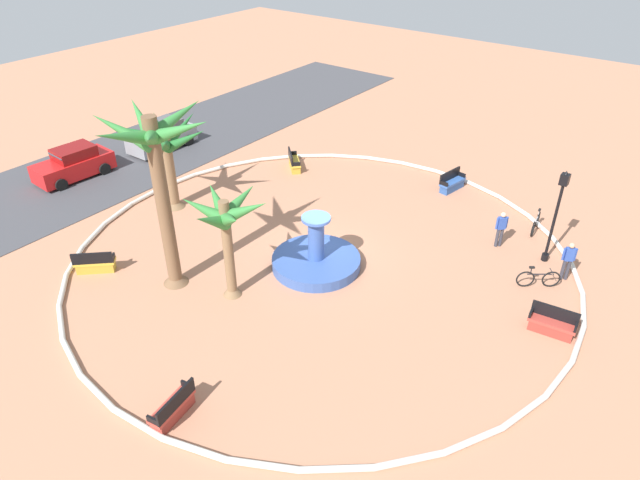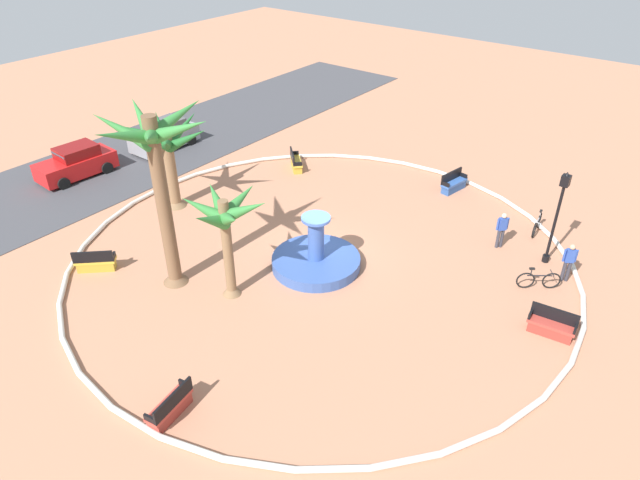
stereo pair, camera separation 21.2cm
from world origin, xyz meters
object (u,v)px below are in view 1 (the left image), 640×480
object	(u,v)px
palm_tree_near_fountain	(165,149)
bench_north	(294,163)
fountain	(316,260)
person_cyclist_helmet	(501,227)
parked_car_leftmost	(74,164)
bench_southwest	(552,325)
bench_east	(452,184)
parked_car_second	(162,136)
bench_west	(173,409)
palm_tree_mid_plaza	(156,165)
lamppost	(557,210)
bench_southeast	(95,264)
palm_tree_by_curb	(226,222)
bicycle_red_frame	(538,279)
bicycle_by_lamppost	(536,223)
person_cyclist_photo	(568,259)

from	to	relation	value
palm_tree_near_fountain	bench_north	bearing A→B (deg)	-15.79
fountain	person_cyclist_helmet	bearing A→B (deg)	-41.58
person_cyclist_helmet	bench_north	bearing A→B (deg)	86.68
parked_car_leftmost	bench_southwest	bearing A→B (deg)	-83.13
person_cyclist_helmet	bench_east	bearing A→B (deg)	47.70
palm_tree_near_fountain	parked_car_leftmost	world-z (taller)	palm_tree_near_fountain
fountain	parked_car_second	distance (m)	15.19
parked_car_leftmost	fountain	bearing A→B (deg)	-85.68
parked_car_leftmost	bench_west	bearing A→B (deg)	-114.35
parked_car_leftmost	bench_north	bearing A→B (deg)	-47.56
palm_tree_mid_plaza	parked_car_second	bearing A→B (deg)	52.14
palm_tree_mid_plaza	parked_car_leftmost	size ratio (longest dim) A/B	1.74
bench_north	bench_southwest	size ratio (longest dim) A/B	0.92
lamppost	bench_north	bearing A→B (deg)	87.75
bench_southwest	parked_car_leftmost	bearing A→B (deg)	96.87
bench_west	parked_car_leftmost	bearing A→B (deg)	65.65
bench_southeast	bench_east	bearing A→B (deg)	-28.26
palm_tree_by_curb	palm_tree_mid_plaza	bearing A→B (deg)	110.31
palm_tree_by_curb	person_cyclist_helmet	size ratio (longest dim) A/B	2.59
bicycle_red_frame	parked_car_leftmost	xyz separation A→B (m)	(-5.28, 22.98, 0.40)
bench_north	parked_car_second	world-z (taller)	parked_car_second
bench_east	bicycle_by_lamppost	size ratio (longest dim) A/B	0.97
bench_southeast	lamppost	size ratio (longest dim) A/B	0.37
palm_tree_near_fountain	parked_car_leftmost	xyz separation A→B (m)	(-0.97, 6.65, -2.22)
palm_tree_near_fountain	bench_southwest	xyz separation A→B (m)	(1.95, -17.64, -2.65)
bench_southwest	person_cyclist_helmet	distance (m)	5.64
fountain	person_cyclist_photo	bearing A→B (deg)	-57.79
fountain	palm_tree_mid_plaza	xyz separation A→B (m)	(-4.26, 3.73, 4.78)
palm_tree_near_fountain	lamppost	xyz separation A→B (m)	(6.34, -15.95, -0.59)
bench_southwest	lamppost	bearing A→B (deg)	21.01
bench_north	person_cyclist_helmet	xyz separation A→B (m)	(-0.70, -12.02, 0.59)
bench_east	parked_car_second	world-z (taller)	parked_car_second
bench_north	bicycle_red_frame	distance (m)	14.61
fountain	lamppost	xyz separation A→B (m)	(6.16, -7.32, 2.08)
parked_car_second	bench_west	bearing A→B (deg)	-128.89
bicycle_red_frame	parked_car_second	bearing A→B (deg)	89.82
bench_southeast	lamppost	world-z (taller)	lamppost
bench_east	palm_tree_by_curb	bearing A→B (deg)	168.12
bench_west	bench_southwest	world-z (taller)	same
lamppost	parked_car_second	bearing A→B (deg)	95.12
person_cyclist_helmet	person_cyclist_photo	size ratio (longest dim) A/B	0.98
bench_west	bench_north	world-z (taller)	same
person_cyclist_helmet	parked_car_leftmost	distance (m)	21.82
bench_southeast	parked_car_second	distance (m)	12.51
lamppost	bench_southwest	bearing A→B (deg)	-158.99
palm_tree_mid_plaza	person_cyclist_helmet	bearing A→B (deg)	-41.44
bench_east	parked_car_leftmost	size ratio (longest dim) A/B	0.41
bench_southwest	parked_car_second	xyz separation A→B (m)	(2.42, 23.60, 0.43)
palm_tree_near_fountain	bench_north	distance (m)	7.63
palm_tree_by_curb	fountain	bearing A→B (deg)	-22.63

